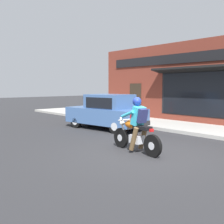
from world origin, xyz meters
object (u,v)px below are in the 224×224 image
object	(u,v)px
car_hatchback	(107,112)
fire_hydrant	(137,112)
motorcycle_with_rider	(136,129)
traffic_cone	(102,110)

from	to	relation	value
car_hatchback	fire_hydrant	world-z (taller)	car_hatchback
motorcycle_with_rider	car_hatchback	size ratio (longest dim) A/B	0.51
motorcycle_with_rider	car_hatchback	world-z (taller)	motorcycle_with_rider
traffic_cone	motorcycle_with_rider	bearing A→B (deg)	-123.48
motorcycle_with_rider	traffic_cone	bearing A→B (deg)	56.52
motorcycle_with_rider	traffic_cone	size ratio (longest dim) A/B	3.36
motorcycle_with_rider	fire_hydrant	distance (m)	6.16
car_hatchback	fire_hydrant	xyz separation A→B (m)	(2.42, 0.31, -0.19)
fire_hydrant	traffic_cone	distance (m)	3.20
car_hatchback	fire_hydrant	bearing A→B (deg)	7.30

